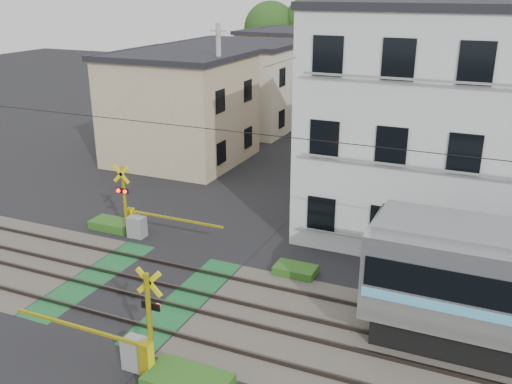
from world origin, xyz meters
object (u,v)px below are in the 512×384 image
at_px(apartment_block, 442,122).
at_px(crossing_signal_near, 137,347).
at_px(pedestrian, 366,111).
at_px(crossing_signal_far, 135,220).

bearing_deg(apartment_block, crossing_signal_near, -114.22).
relative_size(crossing_signal_near, pedestrian, 3.06).
xyz_separation_m(apartment_block, pedestrian, (-7.37, 19.01, -3.88)).
height_order(crossing_signal_near, apartment_block, apartment_block).
bearing_deg(crossing_signal_near, crossing_signal_far, 125.29).
height_order(crossing_signal_far, apartment_block, apartment_block).
height_order(crossing_signal_near, crossing_signal_far, same).
bearing_deg(crossing_signal_far, crossing_signal_near, -54.71).
bearing_deg(crossing_signal_near, apartment_block, 65.78).
xyz_separation_m(crossing_signal_near, apartment_block, (5.91, 13.15, 3.94)).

